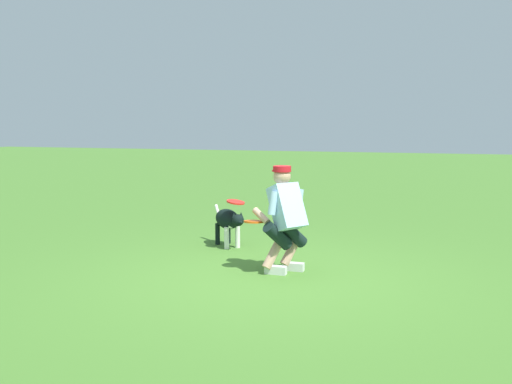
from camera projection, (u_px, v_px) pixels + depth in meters
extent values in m
plane|color=#477A2C|center=(267.00, 278.00, 6.96)|extent=(60.00, 60.00, 0.00)
cube|color=silver|center=(293.00, 267.00, 7.29)|extent=(0.26, 0.10, 0.10)
cylinder|color=tan|center=(291.00, 251.00, 7.30)|extent=(0.27, 0.32, 0.37)
cylinder|color=black|center=(293.00, 234.00, 7.22)|extent=(0.35, 0.42, 0.37)
cube|color=silver|center=(276.00, 270.00, 7.12)|extent=(0.26, 0.10, 0.10)
cylinder|color=tan|center=(273.00, 254.00, 7.14)|extent=(0.27, 0.32, 0.37)
cylinder|color=black|center=(278.00, 236.00, 7.07)|extent=(0.35, 0.42, 0.37)
cube|color=#A6CCEC|center=(287.00, 207.00, 7.08)|extent=(0.53, 0.51, 0.58)
cylinder|color=#A6CCEC|center=(299.00, 200.00, 7.21)|extent=(0.15, 0.16, 0.29)
cylinder|color=#A6CCEC|center=(273.00, 203.00, 6.97)|extent=(0.15, 0.16, 0.29)
cylinder|color=tan|center=(261.00, 216.00, 7.14)|extent=(0.28, 0.23, 0.19)
cylinder|color=tan|center=(298.00, 213.00, 7.27)|extent=(0.15, 0.16, 0.27)
sphere|color=tan|center=(282.00, 176.00, 7.12)|extent=(0.21, 0.21, 0.21)
cylinder|color=red|center=(282.00, 169.00, 7.11)|extent=(0.22, 0.22, 0.07)
cylinder|color=red|center=(277.00, 171.00, 7.19)|extent=(0.12, 0.12, 0.02)
ellipsoid|color=black|center=(227.00, 219.00, 8.69)|extent=(0.61, 0.62, 0.29)
ellipsoid|color=white|center=(232.00, 223.00, 8.55)|extent=(0.14, 0.20, 0.17)
sphere|color=black|center=(238.00, 220.00, 8.34)|extent=(0.17, 0.17, 0.17)
cone|color=black|center=(241.00, 223.00, 8.26)|extent=(0.13, 0.13, 0.09)
cone|color=black|center=(234.00, 215.00, 8.32)|extent=(0.06, 0.06, 0.07)
cone|color=black|center=(241.00, 215.00, 8.37)|extent=(0.06, 0.06, 0.07)
cylinder|color=white|center=(227.00, 238.00, 8.53)|extent=(0.10, 0.10, 0.32)
cylinder|color=white|center=(238.00, 237.00, 8.60)|extent=(0.10, 0.10, 0.32)
cylinder|color=black|center=(218.00, 234.00, 8.84)|extent=(0.10, 0.10, 0.32)
cylinder|color=black|center=(228.00, 233.00, 8.92)|extent=(0.10, 0.10, 0.32)
cylinder|color=white|center=(218.00, 212.00, 9.02)|extent=(0.17, 0.18, 0.23)
cylinder|color=red|center=(236.00, 202.00, 8.38)|extent=(0.36, 0.36, 0.08)
cylinder|color=#E55712|center=(254.00, 222.00, 7.23)|extent=(0.36, 0.36, 0.04)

